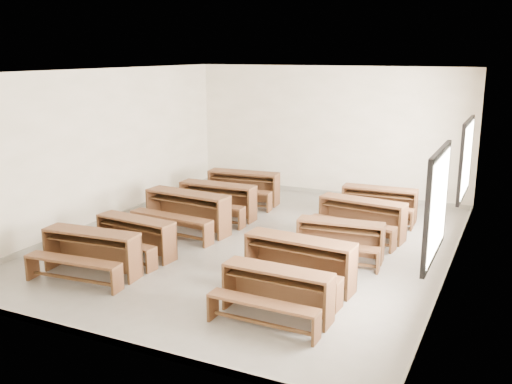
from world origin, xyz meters
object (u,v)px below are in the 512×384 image
at_px(desk_set_5, 276,290).
at_px(desk_set_6, 298,259).
at_px(desk_set_1, 134,234).
at_px(desk_set_7, 340,237).
at_px(desk_set_8, 361,216).
at_px(desk_set_0, 90,250).
at_px(desk_set_4, 243,185).
at_px(desk_set_3, 217,198).
at_px(desk_set_2, 186,209).
at_px(desk_set_9, 379,201).

bearing_deg(desk_set_5, desk_set_6, 96.42).
height_order(desk_set_1, desk_set_5, desk_set_5).
xyz_separation_m(desk_set_7, desk_set_8, (0.02, 1.31, 0.05)).
bearing_deg(desk_set_0, desk_set_4, 82.79).
distance_m(desk_set_3, desk_set_8, 3.18).
bearing_deg(desk_set_0, desk_set_8, 42.60).
distance_m(desk_set_1, desk_set_8, 4.31).
relative_size(desk_set_2, desk_set_9, 1.16).
height_order(desk_set_4, desk_set_8, desk_set_4).
bearing_deg(desk_set_0, desk_set_9, 50.85).
bearing_deg(desk_set_3, desk_set_9, 22.06).
relative_size(desk_set_1, desk_set_4, 0.90).
distance_m(desk_set_3, desk_set_9, 3.49).
height_order(desk_set_6, desk_set_8, desk_set_6).
relative_size(desk_set_3, desk_set_7, 1.09).
height_order(desk_set_3, desk_set_5, desk_set_3).
bearing_deg(desk_set_5, desk_set_7, 88.78).
relative_size(desk_set_2, desk_set_4, 1.05).
bearing_deg(desk_set_2, desk_set_3, 90.77).
distance_m(desk_set_2, desk_set_9, 4.12).
height_order(desk_set_1, desk_set_9, desk_set_9).
relative_size(desk_set_1, desk_set_3, 0.93).
xyz_separation_m(desk_set_2, desk_set_5, (3.13, -2.71, -0.07)).
height_order(desk_set_3, desk_set_8, desk_set_3).
height_order(desk_set_1, desk_set_6, desk_set_6).
xyz_separation_m(desk_set_2, desk_set_3, (0.08, 1.11, -0.03)).
xyz_separation_m(desk_set_4, desk_set_7, (3.21, -2.64, -0.05)).
bearing_deg(desk_set_4, desk_set_8, -27.73).
height_order(desk_set_2, desk_set_6, desk_set_2).
height_order(desk_set_4, desk_set_7, desk_set_4).
bearing_deg(desk_set_2, desk_set_7, 1.91).
xyz_separation_m(desk_set_1, desk_set_3, (0.16, 2.69, 0.04)).
relative_size(desk_set_5, desk_set_9, 0.96).
bearing_deg(desk_set_5, desk_set_1, 161.69).
distance_m(desk_set_5, desk_set_7, 2.55).
bearing_deg(desk_set_9, desk_set_5, -94.33).
bearing_deg(desk_set_5, desk_set_0, 179.19).
height_order(desk_set_2, desk_set_4, desk_set_2).
xyz_separation_m(desk_set_0, desk_set_7, (3.42, 2.44, -0.03)).
bearing_deg(desk_set_9, desk_set_8, -93.80).
distance_m(desk_set_1, desk_set_5, 3.40).
xyz_separation_m(desk_set_5, desk_set_8, (0.13, 3.86, 0.04)).
relative_size(desk_set_5, desk_set_8, 0.88).
bearing_deg(desk_set_6, desk_set_8, 88.69).
bearing_deg(desk_set_6, desk_set_7, 85.36).
bearing_deg(desk_set_3, desk_set_5, -52.63).
bearing_deg(desk_set_4, desk_set_3, -93.02).
bearing_deg(desk_set_7, desk_set_5, -98.13).
bearing_deg(desk_set_7, desk_set_3, 152.26).
height_order(desk_set_5, desk_set_6, desk_set_6).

